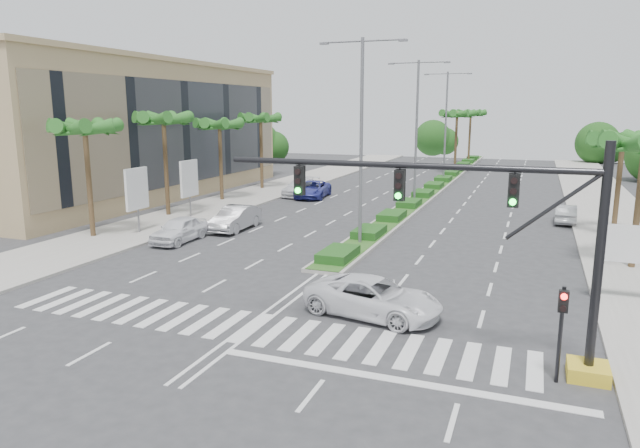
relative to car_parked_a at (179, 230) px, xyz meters
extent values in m
plane|color=#333335|center=(10.74, -11.06, -0.77)|extent=(160.00, 160.00, 0.00)
cube|color=gray|center=(25.94, 8.94, -0.70)|extent=(6.00, 120.00, 0.15)
cube|color=gray|center=(-4.46, 8.94, -0.70)|extent=(6.00, 120.00, 0.15)
cube|color=gray|center=(10.74, 33.94, -0.67)|extent=(2.20, 75.00, 0.20)
cube|color=#28501B|center=(10.74, 33.94, -0.55)|extent=(1.80, 75.00, 0.04)
cube|color=tan|center=(-15.26, 14.94, 5.23)|extent=(12.00, 36.00, 12.00)
cube|color=gold|center=(22.24, -11.06, -0.55)|extent=(1.20, 1.20, 0.45)
cylinder|color=black|center=(22.24, -11.06, 2.93)|extent=(0.28, 0.28, 7.00)
cylinder|color=black|center=(16.24, -11.06, 5.53)|extent=(12.00, 0.20, 0.20)
cylinder|color=black|center=(20.84, -11.06, 4.43)|extent=(2.53, 0.12, 2.15)
cube|color=black|center=(19.74, -11.06, 4.88)|extent=(0.32, 0.24, 1.00)
cylinder|color=#19E533|center=(19.74, -11.20, 4.56)|extent=(0.20, 0.06, 0.20)
cube|color=black|center=(16.24, -11.06, 4.88)|extent=(0.32, 0.24, 1.00)
cylinder|color=#19E533|center=(16.24, -11.20, 4.56)|extent=(0.20, 0.06, 0.20)
cube|color=black|center=(12.74, -11.06, 4.88)|extent=(0.32, 0.24, 1.00)
cylinder|color=#19E533|center=(12.74, -11.20, 4.56)|extent=(0.20, 0.06, 0.20)
cylinder|color=black|center=(21.34, -11.66, 0.73)|extent=(0.12, 0.12, 3.00)
cube|color=black|center=(21.34, -11.81, 1.83)|extent=(0.28, 0.22, 0.65)
cylinder|color=red|center=(21.34, -11.94, 2.01)|extent=(0.18, 0.05, 0.18)
cylinder|color=slate|center=(23.24, -3.06, 0.63)|extent=(0.10, 0.10, 2.80)
cube|color=#0C6638|center=(24.24, -3.06, 1.83)|extent=(2.60, 0.08, 1.50)
cube|color=white|center=(24.24, -3.11, 1.83)|extent=(2.70, 0.02, 1.60)
cylinder|color=slate|center=(-3.76, 0.94, 0.63)|extent=(0.12, 0.12, 2.80)
cube|color=white|center=(-3.76, 0.94, 2.23)|extent=(0.18, 2.10, 2.70)
cube|color=#D8594C|center=(-3.76, 0.94, 2.23)|extent=(0.12, 2.00, 2.60)
cylinder|color=slate|center=(-3.76, 6.94, 0.63)|extent=(0.12, 0.12, 2.80)
cube|color=white|center=(-3.76, 6.94, 2.23)|extent=(0.18, 2.10, 2.70)
cube|color=#D8594C|center=(-3.76, 6.94, 2.23)|extent=(0.12, 2.00, 2.60)
cylinder|color=brown|center=(-5.76, -1.06, 2.73)|extent=(0.32, 0.32, 7.00)
sphere|color=brown|center=(-5.76, -1.06, 6.13)|extent=(0.70, 0.70, 0.70)
cone|color=#205A1C|center=(-4.66, -1.06, 6.03)|extent=(0.90, 3.62, 1.50)
cone|color=#205A1C|center=(-5.07, -0.20, 6.03)|extent=(3.39, 2.96, 1.50)
cone|color=#205A1C|center=(-6.00, 0.02, 6.03)|extent=(3.73, 1.68, 1.50)
cone|color=#205A1C|center=(-6.75, -0.58, 6.03)|extent=(2.38, 3.65, 1.50)
cone|color=#205A1C|center=(-6.75, -1.53, 6.03)|extent=(2.38, 3.65, 1.50)
cone|color=#205A1C|center=(-6.00, -2.13, 6.03)|extent=(3.73, 1.68, 1.50)
cone|color=#205A1C|center=(-5.07, -1.92, 6.03)|extent=(3.39, 2.96, 1.50)
cylinder|color=brown|center=(-5.76, 6.94, 2.93)|extent=(0.32, 0.32, 7.40)
sphere|color=brown|center=(-5.76, 6.94, 6.53)|extent=(0.70, 0.70, 0.70)
cone|color=#205A1C|center=(-4.66, 6.94, 6.43)|extent=(0.90, 3.62, 1.50)
cone|color=#205A1C|center=(-5.07, 7.80, 6.43)|extent=(3.39, 2.96, 1.50)
cone|color=#205A1C|center=(-6.00, 8.02, 6.43)|extent=(3.73, 1.68, 1.50)
cone|color=#205A1C|center=(-6.75, 7.42, 6.43)|extent=(2.38, 3.65, 1.50)
cone|color=#205A1C|center=(-6.75, 6.47, 6.43)|extent=(2.38, 3.65, 1.50)
cone|color=#205A1C|center=(-6.00, 5.87, 6.43)|extent=(3.73, 1.68, 1.50)
cone|color=#205A1C|center=(-5.07, 6.08, 6.43)|extent=(3.39, 2.96, 1.50)
cylinder|color=brown|center=(-5.76, 14.94, 2.63)|extent=(0.32, 0.32, 6.80)
sphere|color=brown|center=(-5.76, 14.94, 5.93)|extent=(0.70, 0.70, 0.70)
cone|color=#205A1C|center=(-4.66, 14.94, 5.83)|extent=(0.90, 3.62, 1.50)
cone|color=#205A1C|center=(-5.07, 15.80, 5.83)|extent=(3.39, 2.96, 1.50)
cone|color=#205A1C|center=(-6.00, 16.02, 5.83)|extent=(3.73, 1.68, 1.50)
cone|color=#205A1C|center=(-6.75, 15.42, 5.83)|extent=(2.38, 3.65, 1.50)
cone|color=#205A1C|center=(-6.75, 14.47, 5.83)|extent=(2.38, 3.65, 1.50)
cone|color=#205A1C|center=(-6.00, 13.87, 5.83)|extent=(3.73, 1.68, 1.50)
cone|color=#205A1C|center=(-5.07, 14.08, 5.83)|extent=(3.39, 2.96, 1.50)
cylinder|color=brown|center=(-5.76, 22.94, 2.83)|extent=(0.32, 0.32, 7.20)
sphere|color=brown|center=(-5.76, 22.94, 6.33)|extent=(0.70, 0.70, 0.70)
cone|color=#205A1C|center=(-4.66, 22.94, 6.23)|extent=(0.90, 3.62, 1.50)
cone|color=#205A1C|center=(-5.07, 23.80, 6.23)|extent=(3.39, 2.96, 1.50)
cone|color=#205A1C|center=(-6.00, 24.02, 6.23)|extent=(3.73, 1.68, 1.50)
cone|color=#205A1C|center=(-6.75, 23.42, 6.23)|extent=(2.38, 3.65, 1.50)
cone|color=#205A1C|center=(-6.75, 22.47, 6.23)|extent=(2.38, 3.65, 1.50)
cone|color=#205A1C|center=(-6.00, 21.87, 6.23)|extent=(3.73, 1.68, 1.50)
cone|color=#205A1C|center=(-5.07, 22.08, 6.23)|extent=(3.39, 2.96, 1.50)
cylinder|color=brown|center=(25.24, 2.94, 2.48)|extent=(0.32, 0.32, 6.50)
cone|color=#205A1C|center=(25.00, 4.02, 5.53)|extent=(3.73, 1.68, 1.50)
cone|color=#205A1C|center=(24.25, 3.42, 5.53)|extent=(2.38, 3.65, 1.50)
cone|color=#205A1C|center=(24.25, 2.47, 5.53)|extent=(2.38, 3.65, 1.50)
cylinder|color=brown|center=(25.24, 10.94, 2.33)|extent=(0.32, 0.32, 6.20)
sphere|color=brown|center=(25.24, 10.94, 5.33)|extent=(0.70, 0.70, 0.70)
cone|color=#205A1C|center=(25.93, 11.80, 5.23)|extent=(3.39, 2.96, 1.50)
cone|color=#205A1C|center=(25.00, 12.02, 5.23)|extent=(3.73, 1.68, 1.50)
cone|color=#205A1C|center=(24.25, 11.42, 5.23)|extent=(2.38, 3.65, 1.50)
cone|color=#205A1C|center=(24.25, 10.47, 5.23)|extent=(2.38, 3.65, 1.50)
cone|color=#205A1C|center=(25.00, 9.87, 5.23)|extent=(3.73, 1.68, 1.50)
cone|color=#205A1C|center=(25.93, 10.08, 5.23)|extent=(3.39, 2.96, 1.50)
cylinder|color=brown|center=(10.74, 43.94, 2.98)|extent=(0.32, 0.32, 7.50)
sphere|color=brown|center=(10.74, 43.94, 6.63)|extent=(0.70, 0.70, 0.70)
cone|color=#205A1C|center=(11.84, 43.94, 6.53)|extent=(0.90, 3.62, 1.50)
cone|color=#205A1C|center=(11.43, 44.80, 6.53)|extent=(3.39, 2.96, 1.50)
cone|color=#205A1C|center=(10.50, 45.02, 6.53)|extent=(3.73, 1.68, 1.50)
cone|color=#205A1C|center=(9.75, 44.42, 6.53)|extent=(2.38, 3.65, 1.50)
cone|color=#205A1C|center=(9.75, 43.47, 6.53)|extent=(2.38, 3.65, 1.50)
cone|color=#205A1C|center=(10.50, 42.87, 6.53)|extent=(3.73, 1.68, 1.50)
cone|color=#205A1C|center=(11.43, 43.08, 6.53)|extent=(3.39, 2.96, 1.50)
cylinder|color=brown|center=(10.74, 58.94, 2.98)|extent=(0.32, 0.32, 7.50)
sphere|color=brown|center=(10.74, 58.94, 6.63)|extent=(0.70, 0.70, 0.70)
cone|color=#205A1C|center=(11.84, 58.94, 6.53)|extent=(0.90, 3.62, 1.50)
cone|color=#205A1C|center=(11.43, 59.80, 6.53)|extent=(3.39, 2.96, 1.50)
cone|color=#205A1C|center=(10.50, 60.02, 6.53)|extent=(3.73, 1.68, 1.50)
cone|color=#205A1C|center=(9.75, 59.42, 6.53)|extent=(2.38, 3.65, 1.50)
cone|color=#205A1C|center=(9.75, 58.47, 6.53)|extent=(2.38, 3.65, 1.50)
cone|color=#205A1C|center=(10.50, 57.87, 6.53)|extent=(3.73, 1.68, 1.50)
cone|color=#205A1C|center=(11.43, 58.08, 6.53)|extent=(3.39, 2.96, 1.50)
cylinder|color=slate|center=(10.74, 2.94, 5.23)|extent=(0.20, 0.20, 12.00)
cylinder|color=slate|center=(9.54, 2.94, 11.03)|extent=(2.40, 0.10, 0.10)
cylinder|color=slate|center=(11.94, 2.94, 11.03)|extent=(2.40, 0.10, 0.10)
cube|color=slate|center=(8.44, 2.94, 10.98)|extent=(0.50, 0.25, 0.12)
cube|color=slate|center=(13.04, 2.94, 10.98)|extent=(0.50, 0.25, 0.12)
cylinder|color=slate|center=(10.74, 18.94, 5.23)|extent=(0.20, 0.20, 12.00)
cylinder|color=slate|center=(9.54, 18.94, 11.03)|extent=(2.40, 0.10, 0.10)
cylinder|color=slate|center=(11.94, 18.94, 11.03)|extent=(2.40, 0.10, 0.10)
cube|color=slate|center=(8.44, 18.94, 10.98)|extent=(0.50, 0.25, 0.12)
cube|color=slate|center=(13.04, 18.94, 10.98)|extent=(0.50, 0.25, 0.12)
cylinder|color=slate|center=(10.74, 34.94, 5.23)|extent=(0.20, 0.20, 12.00)
cylinder|color=slate|center=(9.54, 34.94, 11.03)|extent=(2.40, 0.10, 0.10)
cylinder|color=slate|center=(11.94, 34.94, 11.03)|extent=(2.40, 0.10, 0.10)
cube|color=slate|center=(8.44, 34.94, 10.98)|extent=(0.50, 0.25, 0.12)
cube|color=slate|center=(13.04, 34.94, 10.98)|extent=(0.50, 0.25, 0.12)
imported|color=white|center=(0.00, 0.00, 0.00)|extent=(1.94, 4.59, 1.55)
imported|color=#B4B3B8|center=(1.50, 4.37, 0.03)|extent=(1.81, 4.94, 1.61)
imported|color=#33389C|center=(1.11, 19.59, 0.00)|extent=(3.24, 5.84, 1.55)
imported|color=white|center=(-0.38, 20.34, 0.02)|extent=(2.32, 5.51, 1.59)
imported|color=white|center=(14.67, -8.17, -0.01)|extent=(5.85, 3.50, 1.52)
imported|color=#ACADB1|center=(22.54, 14.91, -0.11)|extent=(1.53, 4.09, 1.33)
camera|label=1|loc=(20.33, -29.02, 7.29)|focal=32.00mm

